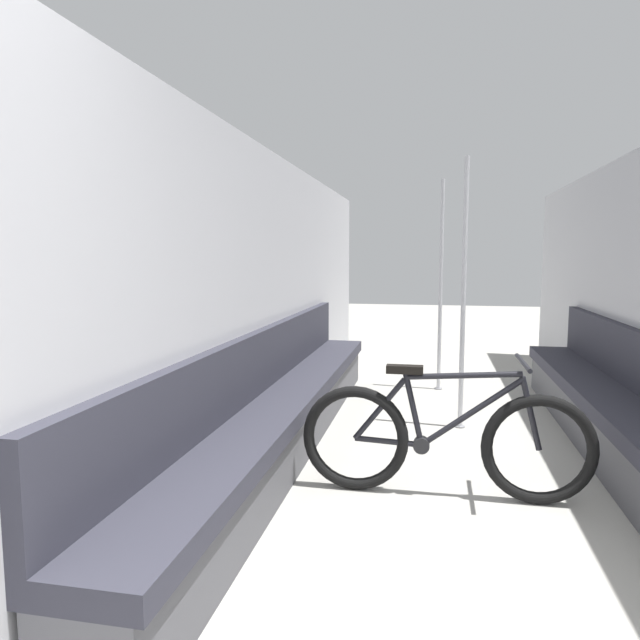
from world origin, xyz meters
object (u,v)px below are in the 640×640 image
at_px(bench_seat_row_left, 283,411).
at_px(grab_pole_far, 441,289).
at_px(bench_seat_row_right, 633,430).
at_px(bicycle, 444,440).
at_px(grab_pole_near, 463,299).

distance_m(bench_seat_row_left, grab_pole_far, 2.42).
xyz_separation_m(bench_seat_row_right, bicycle, (-1.13, -0.54, 0.04)).
height_order(bicycle, grab_pole_far, grab_pole_far).
height_order(bench_seat_row_left, bicycle, bench_seat_row_left).
bearing_deg(grab_pole_far, bicycle, -89.84).
xyz_separation_m(bench_seat_row_right, grab_pole_near, (-0.98, 0.80, 0.72)).
relative_size(bench_seat_row_right, grab_pole_far, 2.27).
distance_m(bench_seat_row_left, grab_pole_near, 1.62).
bearing_deg(grab_pole_far, bench_seat_row_left, -117.03).
xyz_separation_m(bench_seat_row_right, grab_pole_far, (-1.13, 2.06, 0.72)).
distance_m(grab_pole_near, grab_pole_far, 1.27).
height_order(bicycle, grab_pole_near, grab_pole_near).
bearing_deg(bicycle, grab_pole_near, 98.01).
xyz_separation_m(grab_pole_near, grab_pole_far, (-0.16, 1.26, 0.00)).
bearing_deg(bench_seat_row_right, grab_pole_far, 118.83).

